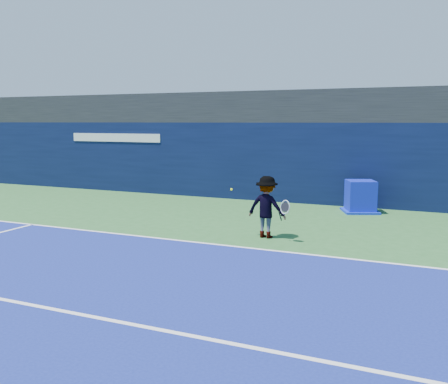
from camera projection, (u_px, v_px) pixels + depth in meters
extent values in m
plane|color=#2B612C|center=(109.00, 273.00, 10.09)|extent=(80.00, 80.00, 0.00)
cube|color=white|center=(180.00, 241.00, 12.80)|extent=(24.00, 0.10, 0.01)
cube|color=white|center=(35.00, 306.00, 8.27)|extent=(24.00, 0.10, 0.01)
cube|color=black|center=(281.00, 107.00, 20.00)|extent=(36.00, 3.00, 1.20)
cube|color=black|center=(273.00, 161.00, 19.39)|extent=(36.00, 1.00, 3.00)
cube|color=white|center=(115.00, 138.00, 21.60)|extent=(4.50, 0.04, 0.35)
cube|color=#0C17B4|center=(360.00, 196.00, 16.81)|extent=(1.18, 1.18, 1.08)
cube|color=#0D23BA|center=(360.00, 211.00, 16.88)|extent=(1.47, 1.47, 0.07)
imported|color=white|center=(267.00, 207.00, 13.09)|extent=(1.10, 0.70, 1.63)
cylinder|color=black|center=(280.00, 216.00, 12.71)|extent=(0.08, 0.14, 0.26)
torus|color=silver|center=(285.00, 207.00, 12.57)|extent=(0.30, 0.17, 0.29)
cylinder|color=black|center=(285.00, 207.00, 12.57)|extent=(0.25, 0.13, 0.25)
sphere|color=yellow|center=(231.00, 189.00, 15.61)|extent=(0.08, 0.08, 0.08)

